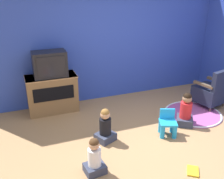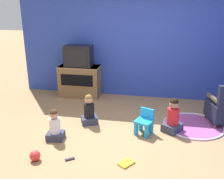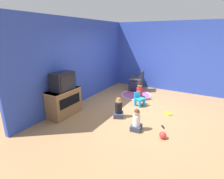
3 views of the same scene
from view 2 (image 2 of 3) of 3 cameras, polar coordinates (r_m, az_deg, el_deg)
name	(u,v)px [view 2 (image 2 of 3)]	position (r m, az deg, el deg)	size (l,w,h in m)	color
ground_plane	(126,136)	(4.77, 3.14, -10.17)	(30.00, 30.00, 0.00)	#9E754C
wall_back	(132,40)	(6.42, 4.37, 10.63)	(5.61, 0.12, 2.78)	#2D47B2
tv_cabinet	(80,81)	(6.59, -7.00, 1.93)	(1.02, 0.50, 0.78)	brown
television	(78,56)	(6.41, -7.31, 7.25)	(0.65, 0.39, 0.51)	black
black_armchair	(224,108)	(5.52, 23.27, -3.71)	(0.65, 0.68, 0.86)	brown
yellow_kid_chair	(144,124)	(4.82, 7.05, -7.36)	(0.37, 0.37, 0.46)	#1E99DB
play_mat	(193,125)	(5.37, 17.26, -7.47)	(1.17, 1.17, 0.04)	#A54C8C
child_watching_left	(55,126)	(4.68, -12.34, -7.85)	(0.31, 0.28, 0.56)	#33384C
child_watching_center	(89,111)	(5.15, -5.01, -4.68)	(0.39, 0.37, 0.60)	#33384C
child_watching_right	(173,117)	(4.96, 13.13, -5.86)	(0.42, 0.44, 0.65)	#33384C
toy_ball	(35,156)	(4.26, -16.41, -13.65)	(0.16, 0.16, 0.16)	red
book	(126,163)	(4.07, 3.09, -15.73)	(0.26, 0.28, 0.02)	gold
remote_control	(70,159)	(4.20, -9.16, -14.74)	(0.15, 0.12, 0.02)	black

